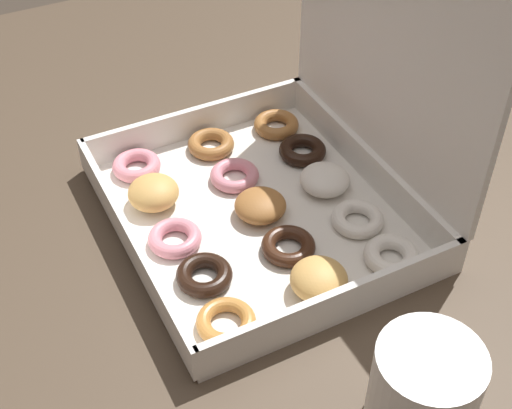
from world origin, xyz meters
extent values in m
cube|color=#4C3D2D|center=(0.00, 0.00, 0.76)|extent=(1.17, 0.83, 0.03)
cylinder|color=#4C3D2D|center=(-0.54, 0.37, 0.37)|extent=(0.06, 0.06, 0.74)
cube|color=silver|center=(0.05, 0.00, 0.78)|extent=(0.35, 0.31, 0.01)
cube|color=white|center=(0.05, -0.15, 0.80)|extent=(0.35, 0.01, 0.04)
cube|color=white|center=(0.05, 0.14, 0.80)|extent=(0.35, 0.01, 0.04)
cube|color=white|center=(-0.12, 0.00, 0.80)|extent=(0.01, 0.31, 0.04)
cube|color=white|center=(0.22, 0.00, 0.80)|extent=(0.01, 0.31, 0.04)
cube|color=white|center=(0.05, 0.15, 0.95)|extent=(0.35, 0.01, 0.26)
torus|color=pink|center=(-0.09, -0.10, 0.79)|extent=(0.06, 0.06, 0.02)
ellipsoid|color=tan|center=(-0.02, -0.10, 0.80)|extent=(0.06, 0.06, 0.03)
torus|color=pink|center=(0.05, -0.10, 0.79)|extent=(0.06, 0.06, 0.02)
torus|color=black|center=(0.12, -0.10, 0.79)|extent=(0.06, 0.06, 0.02)
torus|color=#B77A38|center=(0.18, -0.10, 0.79)|extent=(0.06, 0.06, 0.01)
torus|color=#9E6633|center=(-0.08, 0.00, 0.79)|extent=(0.06, 0.06, 0.02)
torus|color=pink|center=(-0.01, 0.00, 0.79)|extent=(0.06, 0.06, 0.02)
ellipsoid|color=#9E6633|center=(0.05, 0.00, 0.79)|extent=(0.06, 0.06, 0.03)
torus|color=#381E11|center=(0.12, 0.00, 0.79)|extent=(0.06, 0.06, 0.02)
ellipsoid|color=tan|center=(0.18, 0.00, 0.80)|extent=(0.06, 0.06, 0.03)
torus|color=#9E6633|center=(-0.08, 0.09, 0.79)|extent=(0.06, 0.06, 0.02)
torus|color=black|center=(-0.02, 0.10, 0.79)|extent=(0.06, 0.06, 0.02)
ellipsoid|color=white|center=(0.05, 0.09, 0.80)|extent=(0.06, 0.06, 0.03)
torus|color=white|center=(0.12, 0.09, 0.79)|extent=(0.06, 0.06, 0.02)
torus|color=white|center=(0.18, 0.09, 0.79)|extent=(0.06, 0.06, 0.02)
cylinder|color=white|center=(0.35, 0.00, 0.82)|extent=(0.09, 0.09, 0.10)
cylinder|color=black|center=(0.35, 0.00, 0.87)|extent=(0.07, 0.07, 0.01)
camera|label=1|loc=(0.58, -0.28, 1.34)|focal=50.00mm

